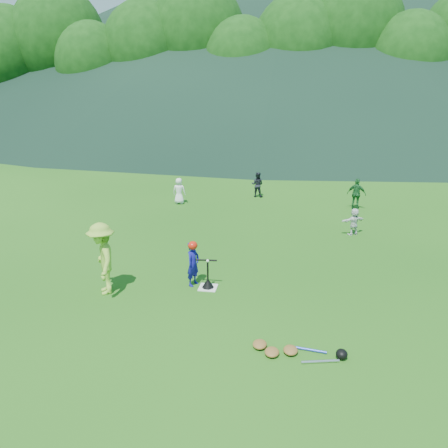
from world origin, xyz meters
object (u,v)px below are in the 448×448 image
(fielder_b, at_px, (257,185))
(batting_tee, at_px, (208,283))
(fielder_a, at_px, (179,191))
(equipment_pile, at_px, (291,350))
(adult_coach, at_px, (103,259))
(fielder_c, at_px, (357,194))
(batter_child, at_px, (193,264))
(fielder_d, at_px, (354,222))
(home_plate, at_px, (208,287))

(fielder_b, relative_size, batting_tee, 1.66)
(fielder_a, relative_size, batting_tee, 1.63)
(batting_tee, bearing_deg, fielder_a, 109.89)
(equipment_pile, bearing_deg, fielder_a, 115.64)
(adult_coach, height_order, fielder_c, adult_coach)
(batter_child, xyz_separation_m, equipment_pile, (2.52, -2.62, -0.51))
(fielder_a, bearing_deg, fielder_d, 158.53)
(fielder_d, bearing_deg, batter_child, 16.14)
(adult_coach, relative_size, fielder_b, 1.58)
(home_plate, relative_size, fielder_b, 0.40)
(adult_coach, bearing_deg, batter_child, 81.90)
(fielder_a, distance_m, fielder_c, 7.36)
(adult_coach, xyz_separation_m, equipment_pile, (4.57, -1.85, -0.83))
(batter_child, distance_m, adult_coach, 2.22)
(fielder_a, xyz_separation_m, fielder_d, (6.89, -2.95, -0.09))
(fielder_a, bearing_deg, home_plate, 111.59)
(batting_tee, height_order, equipment_pile, batting_tee)
(fielder_c, distance_m, fielder_d, 3.34)
(fielder_a, relative_size, fielder_d, 1.20)
(adult_coach, relative_size, batting_tee, 2.63)
(batter_child, distance_m, fielder_c, 9.38)
(home_plate, relative_size, batting_tee, 0.66)
(batter_child, relative_size, fielder_a, 1.04)
(fielder_d, height_order, batting_tee, fielder_d)
(home_plate, bearing_deg, fielder_a, 109.89)
(batter_child, height_order, fielder_b, batter_child)
(batting_tee, bearing_deg, home_plate, 0.00)
(fielder_a, xyz_separation_m, fielder_b, (3.18, 1.71, 0.01))
(fielder_d, bearing_deg, adult_coach, 9.70)
(home_plate, bearing_deg, fielder_d, 49.58)
(fielder_b, xyz_separation_m, batting_tee, (-0.38, -9.46, -0.44))
(fielder_d, relative_size, equipment_pile, 0.52)
(fielder_d, distance_m, equipment_pile, 7.57)
(home_plate, relative_size, equipment_pile, 0.25)
(batting_tee, bearing_deg, fielder_c, 60.69)
(equipment_pile, bearing_deg, fielder_d, 74.88)
(batter_child, bearing_deg, fielder_d, -22.22)
(batting_tee, bearing_deg, adult_coach, -165.35)
(adult_coach, height_order, fielder_d, adult_coach)
(fielder_a, height_order, fielder_d, fielder_a)
(home_plate, relative_size, fielder_d, 0.48)
(batter_child, bearing_deg, batting_tee, -85.62)
(home_plate, xyz_separation_m, batter_child, (-0.40, 0.12, 0.57))
(batter_child, height_order, equipment_pile, batter_child)
(home_plate, distance_m, batting_tee, 0.12)
(home_plate, height_order, fielder_d, fielder_d)
(home_plate, bearing_deg, adult_coach, -165.35)
(batter_child, xyz_separation_m, fielder_b, (0.78, 9.33, -0.01))
(adult_coach, xyz_separation_m, fielder_d, (6.55, 5.44, -0.43))
(fielder_d, bearing_deg, equipment_pile, 44.85)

